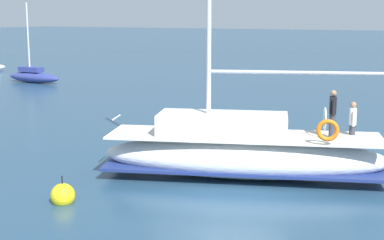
% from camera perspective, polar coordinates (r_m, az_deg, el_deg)
% --- Properties ---
extents(ground_plane, '(400.00, 400.00, 0.00)m').
position_cam_1_polar(ground_plane, '(18.08, 4.17, -6.89)').
color(ground_plane, navy).
extents(main_sailboat, '(5.65, 9.83, 12.25)m').
position_cam_1_polar(main_sailboat, '(19.02, 5.04, -3.19)').
color(main_sailboat, silver).
rests_on(main_sailboat, ground).
extents(moored_sloop_near, '(1.36, 5.42, 6.47)m').
position_cam_1_polar(moored_sloop_near, '(47.85, -15.86, 4.35)').
color(moored_sloop_near, navy).
rests_on(moored_sloop_near, ground).
extents(mooring_buoy, '(0.73, 0.73, 0.96)m').
position_cam_1_polar(mooring_buoy, '(17.01, -13.03, -7.50)').
color(mooring_buoy, yellow).
rests_on(mooring_buoy, ground).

